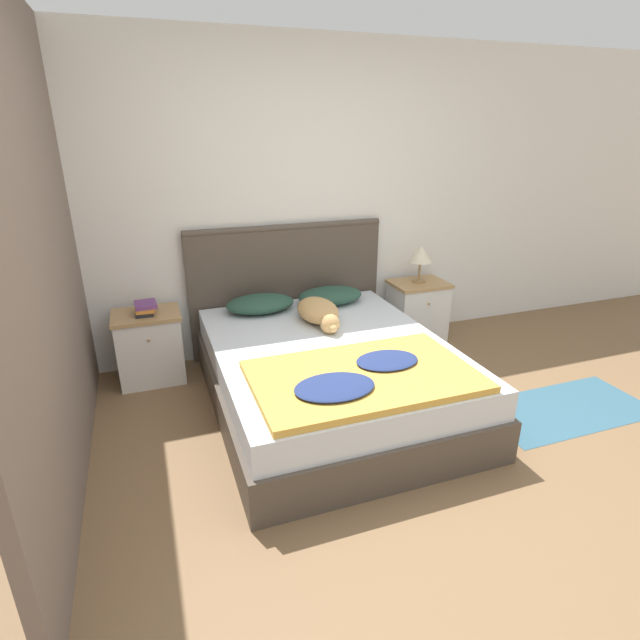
% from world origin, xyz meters
% --- Properties ---
extents(ground_plane, '(16.00, 16.00, 0.00)m').
position_xyz_m(ground_plane, '(0.00, 0.00, 0.00)').
color(ground_plane, brown).
extents(wall_back, '(9.00, 0.06, 2.55)m').
position_xyz_m(wall_back, '(0.00, 2.13, 1.27)').
color(wall_back, white).
rests_on(wall_back, ground_plane).
extents(wall_side_left, '(0.06, 3.10, 2.55)m').
position_xyz_m(wall_side_left, '(-1.67, 1.05, 1.27)').
color(wall_side_left, '#706056').
rests_on(wall_side_left, ground_plane).
extents(bed, '(1.60, 2.03, 0.48)m').
position_xyz_m(bed, '(-0.04, 1.02, 0.23)').
color(bed, '#4C4238').
rests_on(bed, ground_plane).
extents(headboard, '(1.68, 0.06, 1.12)m').
position_xyz_m(headboard, '(-0.04, 2.06, 0.58)').
color(headboard, '#4C4238').
rests_on(headboard, ground_plane).
extents(nightstand_left, '(0.50, 0.39, 0.56)m').
position_xyz_m(nightstand_left, '(-1.22, 1.85, 0.28)').
color(nightstand_left, white).
rests_on(nightstand_left, ground_plane).
extents(nightstand_right, '(0.50, 0.39, 0.56)m').
position_xyz_m(nightstand_right, '(1.14, 1.85, 0.28)').
color(nightstand_right, white).
rests_on(nightstand_right, ground_plane).
extents(pillow_left, '(0.55, 0.36, 0.13)m').
position_xyz_m(pillow_left, '(-0.34, 1.81, 0.54)').
color(pillow_left, '#284C3D').
rests_on(pillow_left, bed).
extents(pillow_right, '(0.55, 0.36, 0.13)m').
position_xyz_m(pillow_right, '(0.26, 1.81, 0.54)').
color(pillow_right, '#284C3D').
rests_on(pillow_right, bed).
extents(quilt, '(1.32, 0.82, 0.08)m').
position_xyz_m(quilt, '(-0.05, 0.46, 0.51)').
color(quilt, gold).
rests_on(quilt, bed).
extents(dog, '(0.30, 0.67, 0.17)m').
position_xyz_m(dog, '(0.03, 1.44, 0.56)').
color(dog, tan).
rests_on(dog, bed).
extents(book_stack, '(0.17, 0.22, 0.09)m').
position_xyz_m(book_stack, '(-1.21, 1.84, 0.60)').
color(book_stack, '#232328').
rests_on(book_stack, nightstand_left).
extents(table_lamp, '(0.20, 0.20, 0.33)m').
position_xyz_m(table_lamp, '(1.14, 1.86, 0.81)').
color(table_lamp, '#9E7A4C').
rests_on(table_lamp, nightstand_right).
extents(rug, '(1.22, 0.60, 0.00)m').
position_xyz_m(rug, '(1.51, 0.39, 0.00)').
color(rug, '#335B70').
rests_on(rug, ground_plane).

